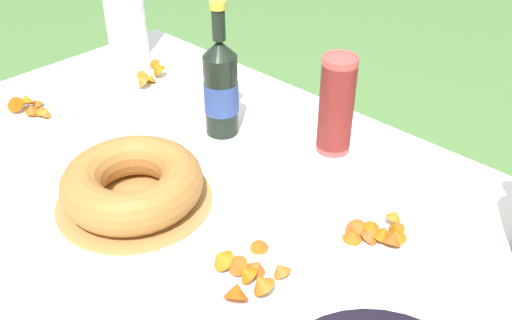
{
  "coord_description": "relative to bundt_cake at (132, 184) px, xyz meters",
  "views": [
    {
      "loc": [
        0.59,
        -0.46,
        1.37
      ],
      "look_at": [
        -0.03,
        0.18,
        0.76
      ],
      "focal_mm": 40.0,
      "sensor_mm": 36.0,
      "label": 1
    }
  ],
  "objects": [
    {
      "name": "snack_plate_right",
      "position": [
        -0.43,
        0.02,
        -0.03
      ],
      "size": [
        0.19,
        0.19,
        0.06
      ],
      "color": "white",
      "rests_on": "tablecloth"
    },
    {
      "name": "bundt_cake",
      "position": [
        0.0,
        0.0,
        0.0
      ],
      "size": [
        0.29,
        0.29,
        0.08
      ],
      "color": "#B78447",
      "rests_on": "tablecloth"
    },
    {
      "name": "juice_bottle_red",
      "position": [
        -0.07,
        0.29,
        0.07
      ],
      "size": [
        0.08,
        0.08,
        0.3
      ],
      "color": "black",
      "rests_on": "tablecloth"
    },
    {
      "name": "snack_plate_left",
      "position": [
        -0.38,
        0.33,
        -0.03
      ],
      "size": [
        0.23,
        0.23,
        0.06
      ],
      "color": "white",
      "rests_on": "tablecloth"
    },
    {
      "name": "paper_towel_roll",
      "position": [
        -0.57,
        0.4,
        0.09
      ],
      "size": [
        0.11,
        0.11,
        0.26
      ],
      "color": "white",
      "rests_on": "tablecloth"
    },
    {
      "name": "tablecloth",
      "position": [
        0.16,
        0.01,
        -0.06
      ],
      "size": [
        1.65,
        1.12,
        0.1
      ],
      "color": "white",
      "rests_on": "garden_table"
    },
    {
      "name": "garden_table",
      "position": [
        0.16,
        0.01,
        -0.1
      ],
      "size": [
        1.64,
        1.11,
        0.7
      ],
      "color": "#A87A47",
      "rests_on": "ground_plane"
    },
    {
      "name": "snack_plate_far",
      "position": [
        0.39,
        0.22,
        -0.03
      ],
      "size": [
        0.19,
        0.19,
        0.05
      ],
      "color": "white",
      "rests_on": "tablecloth"
    },
    {
      "name": "cup_stack",
      "position": [
        0.16,
        0.4,
        0.06
      ],
      "size": [
        0.07,
        0.07,
        0.21
      ],
      "color": "#E04C47",
      "rests_on": "tablecloth"
    },
    {
      "name": "snack_plate_near",
      "position": [
        0.29,
        0.0,
        -0.03
      ],
      "size": [
        0.22,
        0.22,
        0.06
      ],
      "color": "white",
      "rests_on": "tablecloth"
    }
  ]
}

